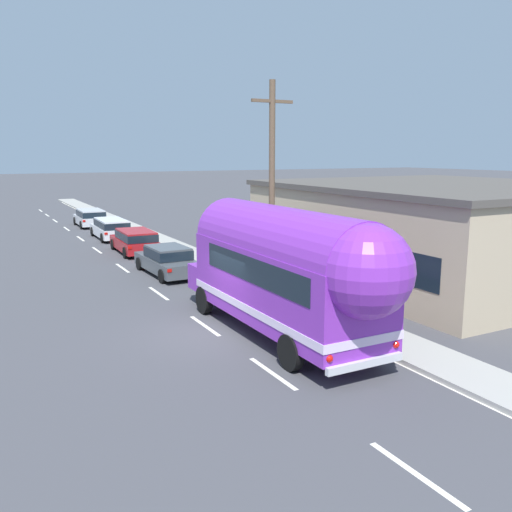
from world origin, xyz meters
TOP-DOWN VIEW (x-y plane):
  - ground_plane at (0.00, 0.00)m, footprint 300.00×300.00m
  - lane_markings at (2.42, 12.76)m, footprint 3.56×80.00m
  - sidewalk_slab at (4.35, 10.00)m, footprint 1.84×90.00m
  - roadside_building at (13.17, 2.99)m, footprint 13.50×14.60m
  - utility_pole at (4.04, 3.42)m, footprint 1.80×0.24m
  - painted_bus at (1.71, -1.71)m, footprint 2.63×10.53m
  - car_lead at (1.55, 9.03)m, footprint 2.02×4.72m
  - car_second at (1.77, 15.31)m, footprint 2.11×4.64m
  - car_third at (1.82, 21.34)m, footprint 2.01×4.80m
  - car_fourth at (1.91, 28.42)m, footprint 2.07×4.31m

SIDE VIEW (x-z plane):
  - ground_plane at x=0.00m, z-range 0.00..0.00m
  - lane_markings at x=2.42m, z-range 0.00..0.01m
  - sidewalk_slab at x=4.35m, z-range 0.00..0.15m
  - car_lead at x=1.55m, z-range 0.06..1.43m
  - car_second at x=1.77m, z-range 0.10..1.47m
  - car_fourth at x=1.91m, z-range 0.11..1.48m
  - car_third at x=1.82m, z-range 0.11..1.48m
  - roadside_building at x=13.17m, z-range 0.00..4.34m
  - painted_bus at x=1.71m, z-range 0.24..4.37m
  - utility_pole at x=4.04m, z-range 0.17..8.67m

